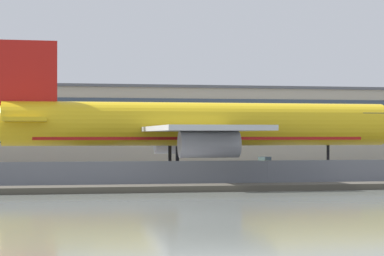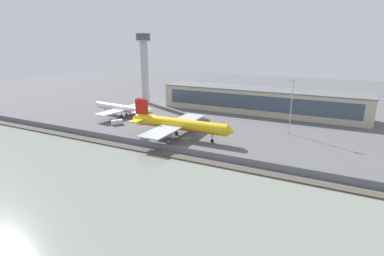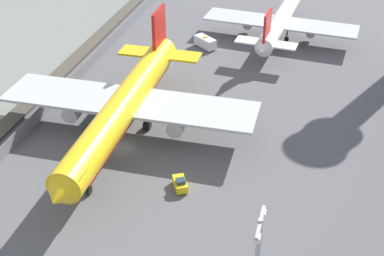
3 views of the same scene
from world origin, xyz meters
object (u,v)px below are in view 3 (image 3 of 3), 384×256
(cargo_jet_yellow, at_px, (126,104))
(ops_van, at_px, (205,42))
(baggage_tug, at_px, (180,184))
(passenger_jet_white_red, at_px, (281,20))

(cargo_jet_yellow, height_order, ops_van, cargo_jet_yellow)
(cargo_jet_yellow, xyz_separation_m, baggage_tug, (11.05, 11.79, -4.74))
(passenger_jet_white_red, bearing_deg, cargo_jet_yellow, -22.34)
(cargo_jet_yellow, distance_m, ops_van, 36.46)
(baggage_tug, height_order, ops_van, ops_van)
(cargo_jet_yellow, relative_size, passenger_jet_white_red, 1.23)
(baggage_tug, bearing_deg, cargo_jet_yellow, -133.14)
(baggage_tug, relative_size, ops_van, 0.66)
(passenger_jet_white_red, xyz_separation_m, ops_van, (9.39, -14.76, -2.94))
(ops_van, bearing_deg, cargo_jet_yellow, -6.17)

